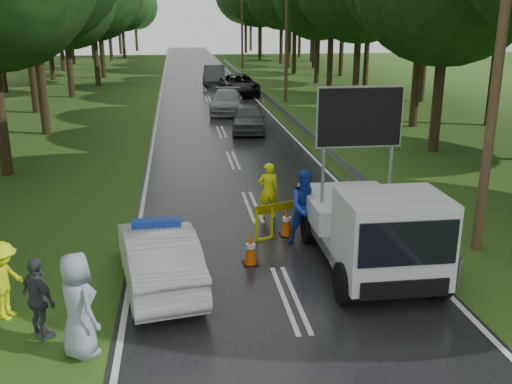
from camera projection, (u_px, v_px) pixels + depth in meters
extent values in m
plane|color=#264D16|center=(290.00, 299.00, 11.87)|extent=(160.00, 160.00, 0.00)
cube|color=black|center=(208.00, 99.00, 40.26)|extent=(7.00, 140.00, 0.02)
cylinder|color=gray|center=(459.00, 273.00, 12.25)|extent=(0.12, 0.12, 0.70)
cube|color=gray|center=(260.00, 91.00, 40.58)|extent=(0.05, 60.00, 0.30)
cylinder|color=#483121|center=(501.00, 45.00, 12.97)|extent=(0.24, 0.24, 10.00)
cylinder|color=#483121|center=(287.00, 26.00, 37.57)|extent=(0.24, 0.24, 10.00)
cylinder|color=#483121|center=(242.00, 22.00, 62.18)|extent=(0.24, 0.24, 10.00)
imported|color=white|center=(158.00, 256.00, 12.27)|extent=(2.11, 4.34, 1.37)
cube|color=#1938A5|center=(157.00, 223.00, 12.05)|extent=(1.06, 0.45, 0.14)
cube|color=gray|center=(361.00, 237.00, 13.63)|extent=(2.14, 4.43, 0.26)
cube|color=silver|center=(350.00, 206.00, 14.50)|extent=(2.23, 2.54, 0.58)
cube|color=silver|center=(392.00, 237.00, 11.62)|extent=(2.11, 1.70, 1.79)
cube|color=black|center=(409.00, 244.00, 10.74)|extent=(1.94, 0.06, 0.89)
cube|color=black|center=(360.00, 117.00, 13.40)|extent=(2.00, 0.14, 1.37)
cylinder|color=black|center=(345.00, 284.00, 11.55)|extent=(0.30, 0.88, 0.88)
cylinder|color=black|center=(439.00, 278.00, 11.80)|extent=(0.30, 0.88, 0.88)
cylinder|color=black|center=(309.00, 226.00, 14.74)|extent=(0.30, 0.88, 0.88)
cylinder|color=black|center=(383.00, 222.00, 14.98)|extent=(0.30, 0.88, 0.88)
cube|color=#D6D50B|center=(257.00, 226.00, 14.72)|extent=(0.07, 0.07, 0.90)
cube|color=#D6D50B|center=(272.00, 223.00, 14.92)|extent=(0.07, 0.07, 0.90)
cube|color=#D6D50B|center=(314.00, 215.00, 15.54)|extent=(0.07, 0.07, 0.90)
cube|color=#D6D50B|center=(328.00, 212.00, 15.75)|extent=(0.07, 0.07, 0.90)
cube|color=#F2CC00|center=(294.00, 204.00, 15.11)|extent=(2.20, 0.87, 0.22)
imported|color=#EFFF0D|center=(268.00, 191.00, 16.40)|extent=(0.61, 0.40, 1.65)
imported|color=#1B36B0|center=(306.00, 207.00, 14.55)|extent=(0.98, 0.78, 1.94)
imported|color=#E2FF0D|center=(4.00, 281.00, 10.91)|extent=(0.86, 1.14, 1.57)
imported|color=#3B3E42|center=(39.00, 299.00, 10.20)|extent=(0.92, 0.93, 1.58)
imported|color=#8994A4|center=(78.00, 305.00, 9.65)|extent=(1.04, 1.10, 1.89)
imported|color=#464A4F|center=(249.00, 118.00, 28.88)|extent=(2.12, 4.26, 1.39)
imported|color=gray|center=(227.00, 102.00, 34.48)|extent=(2.50, 4.93, 1.37)
imported|color=black|center=(239.00, 85.00, 42.29)|extent=(2.74, 5.56, 1.52)
imported|color=#3B3D43|center=(214.00, 75.00, 48.80)|extent=(2.25, 5.11, 1.63)
cube|color=black|center=(251.00, 264.00, 13.50)|extent=(0.38, 0.38, 0.03)
cone|color=#E34907|center=(251.00, 249.00, 13.38)|extent=(0.31, 0.31, 0.78)
cube|color=black|center=(287.00, 235.00, 15.26)|extent=(0.38, 0.38, 0.03)
cone|color=#E34907|center=(287.00, 221.00, 15.14)|extent=(0.32, 0.32, 0.79)
cube|color=black|center=(170.00, 277.00, 12.84)|extent=(0.36, 0.36, 0.03)
cone|color=#E34907|center=(169.00, 261.00, 12.73)|extent=(0.29, 0.29, 0.74)
cube|color=black|center=(378.00, 218.00, 16.58)|extent=(0.38, 0.38, 0.03)
cone|color=#E34907|center=(379.00, 205.00, 16.46)|extent=(0.31, 0.31, 0.79)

